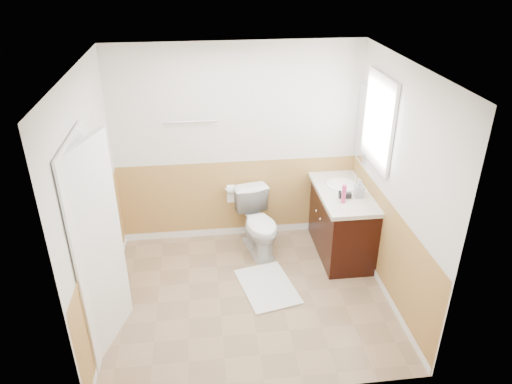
{
  "coord_description": "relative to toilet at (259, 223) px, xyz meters",
  "views": [
    {
      "loc": [
        -0.43,
        -4.12,
        3.44
      ],
      "look_at": [
        0.1,
        0.25,
        1.15
      ],
      "focal_mm": 33.55,
      "sensor_mm": 36.0,
      "label": 1
    }
  ],
  "objects": [
    {
      "name": "floor",
      "position": [
        -0.21,
        -0.87,
        -0.39
      ],
      "size": [
        3.0,
        3.0,
        0.0
      ],
      "primitive_type": "plane",
      "color": "#8C7051",
      "rests_on": "ground"
    },
    {
      "name": "ceiling",
      "position": [
        -0.21,
        -0.87,
        2.11
      ],
      "size": [
        3.0,
        3.0,
        0.0
      ],
      "primitive_type": "plane",
      "rotation": [
        3.14,
        0.0,
        0.0
      ],
      "color": "white",
      "rests_on": "floor"
    },
    {
      "name": "wall_back",
      "position": [
        -0.21,
        0.43,
        0.86
      ],
      "size": [
        3.0,
        0.0,
        3.0
      ],
      "primitive_type": "plane",
      "rotation": [
        1.57,
        0.0,
        0.0
      ],
      "color": "silver",
      "rests_on": "floor"
    },
    {
      "name": "wall_front",
      "position": [
        -0.21,
        -2.17,
        0.86
      ],
      "size": [
        3.0,
        0.0,
        3.0
      ],
      "primitive_type": "plane",
      "rotation": [
        -1.57,
        0.0,
        0.0
      ],
      "color": "silver",
      "rests_on": "floor"
    },
    {
      "name": "wall_left",
      "position": [
        -1.71,
        -0.87,
        0.86
      ],
      "size": [
        0.0,
        3.0,
        3.0
      ],
      "primitive_type": "plane",
      "rotation": [
        1.57,
        0.0,
        1.57
      ],
      "color": "silver",
      "rests_on": "floor"
    },
    {
      "name": "wall_right",
      "position": [
        1.29,
        -0.87,
        0.86
      ],
      "size": [
        0.0,
        3.0,
        3.0
      ],
      "primitive_type": "plane",
      "rotation": [
        1.57,
        0.0,
        -1.57
      ],
      "color": "silver",
      "rests_on": "floor"
    },
    {
      "name": "wainscot_back",
      "position": [
        -0.21,
        0.41,
        0.11
      ],
      "size": [
        3.0,
        0.0,
        3.0
      ],
      "primitive_type": "plane",
      "rotation": [
        1.57,
        0.0,
        0.0
      ],
      "color": "tan",
      "rests_on": "floor"
    },
    {
      "name": "wainscot_front",
      "position": [
        -0.21,
        -2.16,
        0.11
      ],
      "size": [
        3.0,
        0.0,
        3.0
      ],
      "primitive_type": "plane",
      "rotation": [
        -1.57,
        0.0,
        0.0
      ],
      "color": "tan",
      "rests_on": "floor"
    },
    {
      "name": "wainscot_left",
      "position": [
        -1.7,
        -0.87,
        0.11
      ],
      "size": [
        0.0,
        2.6,
        2.6
      ],
      "primitive_type": "plane",
      "rotation": [
        1.57,
        0.0,
        1.57
      ],
      "color": "tan",
      "rests_on": "floor"
    },
    {
      "name": "wainscot_right",
      "position": [
        1.27,
        -0.87,
        0.11
      ],
      "size": [
        0.0,
        2.6,
        2.6
      ],
      "primitive_type": "plane",
      "rotation": [
        1.57,
        0.0,
        -1.57
      ],
      "color": "tan",
      "rests_on": "floor"
    },
    {
      "name": "toilet",
      "position": [
        0.0,
        0.0,
        0.0
      ],
      "size": [
        0.58,
        0.83,
        0.77
      ],
      "primitive_type": "imported",
      "rotation": [
        0.0,
        0.0,
        0.21
      ],
      "color": "white",
      "rests_on": "floor"
    },
    {
      "name": "bath_mat",
      "position": [
        -0.0,
        -0.76,
        -0.38
      ],
      "size": [
        0.71,
        0.9,
        0.02
      ],
      "primitive_type": "cube",
      "rotation": [
        0.0,
        0.0,
        0.21
      ],
      "color": "white",
      "rests_on": "floor"
    },
    {
      "name": "vanity_cabinet",
      "position": [
        1.0,
        -0.16,
        0.01
      ],
      "size": [
        0.55,
        1.1,
        0.8
      ],
      "primitive_type": "cube",
      "color": "black",
      "rests_on": "floor"
    },
    {
      "name": "vanity_knob_left",
      "position": [
        0.7,
        -0.26,
        0.16
      ],
      "size": [
        0.03,
        0.03,
        0.03
      ],
      "primitive_type": "sphere",
      "color": "#BBBBC2",
      "rests_on": "vanity_cabinet"
    },
    {
      "name": "vanity_knob_right",
      "position": [
        0.7,
        -0.06,
        0.16
      ],
      "size": [
        0.03,
        0.03,
        0.03
      ],
      "primitive_type": "sphere",
      "color": "silver",
      "rests_on": "vanity_cabinet"
    },
    {
      "name": "countertop",
      "position": [
        0.99,
        -0.16,
        0.44
      ],
      "size": [
        0.6,
        1.15,
        0.05
      ],
      "primitive_type": "cube",
      "color": "beige",
      "rests_on": "vanity_cabinet"
    },
    {
      "name": "sink_basin",
      "position": [
        1.0,
        -0.01,
        0.47
      ],
      "size": [
        0.36,
        0.36,
        0.02
      ],
      "primitive_type": "cylinder",
      "color": "white",
      "rests_on": "countertop"
    },
    {
      "name": "faucet",
      "position": [
        1.18,
        -0.01,
        0.53
      ],
      "size": [
        0.02,
        0.02,
        0.14
      ],
      "primitive_type": "cylinder",
      "color": "silver",
      "rests_on": "countertop"
    },
    {
      "name": "lotion_bottle",
      "position": [
        0.9,
        -0.43,
        0.57
      ],
      "size": [
        0.05,
        0.05,
        0.22
      ],
      "primitive_type": "cylinder",
      "color": "#C8336F",
      "rests_on": "countertop"
    },
    {
      "name": "soap_dispenser",
      "position": [
        1.12,
        -0.31,
        0.57
      ],
      "size": [
        0.1,
        0.1,
        0.21
      ],
      "primitive_type": "imported",
      "rotation": [
        0.0,
        0.0,
        -0.04
      ],
      "color": "#999FAD",
      "rests_on": "countertop"
    },
    {
      "name": "hair_dryer_body",
      "position": [
        0.95,
        -0.33,
        0.5
      ],
      "size": [
        0.14,
        0.07,
        0.07
      ],
      "primitive_type": "cylinder",
      "rotation": [
        0.0,
        1.57,
        0.0
      ],
      "color": "black",
      "rests_on": "countertop"
    },
    {
      "name": "hair_dryer_handle",
      "position": [
        0.92,
        -0.22,
        0.47
      ],
      "size": [
        0.03,
        0.03,
        0.07
      ],
      "primitive_type": "cylinder",
      "color": "black",
      "rests_on": "countertop"
    },
    {
      "name": "mirror_panel",
      "position": [
        1.26,
        0.23,
        1.16
      ],
      "size": [
        0.02,
        0.35,
        0.9
      ],
      "primitive_type": "cube",
      "color": "silver",
      "rests_on": "wall_right"
    },
    {
      "name": "window_frame",
      "position": [
        1.26,
        -0.29,
        1.36
      ],
      "size": [
        0.04,
        0.8,
        1.0
      ],
      "primitive_type": "cube",
      "color": "white",
      "rests_on": "wall_right"
    },
    {
      "name": "window_glass",
      "position": [
        1.27,
        -0.29,
        1.36
      ],
      "size": [
        0.01,
        0.7,
        0.9
      ],
      "primitive_type": "cube",
      "color": "white",
      "rests_on": "wall_right"
    },
    {
      "name": "door",
      "position": [
        -1.61,
        -1.32,
        0.63
      ],
      "size": [
        0.29,
        0.78,
        2.04
      ],
      "primitive_type": "cube",
      "rotation": [
        0.0,
        0.0,
        -0.31
      ],
      "color": "white",
      "rests_on": "wall_left"
    },
    {
      "name": "door_frame",
      "position": [
        -1.69,
        -1.32,
        0.64
      ],
      "size": [
        0.02,
        0.92,
        2.1
      ],
      "primitive_type": "cube",
      "color": "white",
      "rests_on": "wall_left"
    },
    {
      "name": "door_knob",
      "position": [
        -1.55,
        -0.99,
        0.56
      ],
      "size": [
        0.06,
        0.06,
        0.06
      ],
      "primitive_type": "sphere",
      "color": "silver",
      "rests_on": "door"
    },
    {
      "name": "towel_bar",
      "position": [
        -0.76,
        0.37,
        1.21
      ],
      "size": [
        0.62,
        0.02,
        0.02
      ],
      "primitive_type": "cylinder",
      "rotation": [
        0.0,
        1.57,
        0.0
      ],
      "color": "silver",
      "rests_on": "wall_back"
    },
    {
      "name": "tp_holder_bar",
      "position": [
        -0.31,
        0.35,
        0.31
      ],
      "size": [
        0.14,
        0.02,
        0.02
      ],
      "primitive_type": "cylinder",
      "rotation": [
        0.0,
        1.57,
        0.0
      ],
      "color": "silver",
      "rests_on": "wall_back"
    },
    {
      "name": "tp_roll",
      "position": [
        -0.31,
        0.35,
        0.31
      ],
      "size": [
        0.1,
        0.11,
        0.11
      ],
      "primitive_type": "cylinder",
      "rotation": [
        0.0,
        1.57,
        0.0
      ],
      "color": "white",
      "rests_on": "tp_holder_bar"
    },
    {
      "name": "tp_sheet",
      "position": [
        -0.31,
        0.35,
        0.2
      ],
      "size": [
        0.1,
        0.01,
        0.16
      ],
      "primitive_type": "cube",
      "color": "white",
      "rests_on": "tp_roll"
    }
  ]
}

